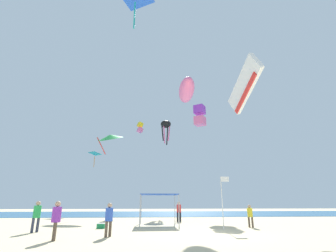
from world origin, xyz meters
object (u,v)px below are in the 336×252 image
person_far_shore (250,214)px  banner_flag (223,197)px  canopy_tent (159,196)px  cooler_box (101,226)px  kite_parafoil_white (244,87)px  person_leftmost (109,217)px  kite_diamond_teal (95,154)px  person_rightmost (56,217)px  kite_box_yellow (140,127)px  kite_box_purple (200,115)px  person_near_tent (179,210)px  person_central (37,214)px  kite_inflatable_pink (186,90)px  kite_octopus_black (166,125)px  kite_delta_green (110,137)px

person_far_shore → banner_flag: 3.21m
canopy_tent → cooler_box: size_ratio=5.44×
kite_parafoil_white → cooler_box: bearing=86.7°
person_leftmost → kite_diamond_teal: (-6.82, 26.55, 8.32)m
person_rightmost → kite_box_yellow: size_ratio=0.93×
kite_box_purple → person_near_tent: bearing=8.3°
person_leftmost → kite_diamond_teal: kite_diamond_teal is taller
person_leftmost → person_central: person_central is taller
person_central → kite_inflatable_pink: kite_inflatable_pink is taller
person_near_tent → kite_box_purple: (4.52, 9.65, 13.25)m
kite_diamond_teal → kite_parafoil_white: (17.02, -22.35, 2.00)m
person_far_shore → cooler_box: (-10.93, 0.15, -0.77)m
person_central → kite_inflatable_pink: 17.84m
person_far_shore → person_rightmost: bearing=79.8°
person_leftmost → banner_flag: bearing=-36.3°
kite_diamond_teal → person_central: bearing=135.7°
cooler_box → kite_parafoil_white: bearing=-1.8°
cooler_box → kite_octopus_black: 24.75m
person_far_shore → person_leftmost: bearing=79.5°
person_central → kite_diamond_teal: bearing=-139.3°
person_near_tent → kite_octopus_black: kite_octopus_black is taller
kite_octopus_black → kite_delta_green: 10.76m
canopy_tent → person_rightmost: bearing=-124.1°
kite_diamond_teal → kite_parafoil_white: 28.17m
person_far_shore → cooler_box: person_far_shore is taller
canopy_tent → person_leftmost: size_ratio=1.78×
canopy_tent → kite_delta_green: kite_delta_green is taller
person_rightmost → cooler_box: 5.92m
canopy_tent → kite_octopus_black: 20.98m
person_rightmost → kite_box_yellow: (2.82, 29.42, 13.58)m
person_near_tent → banner_flag: (2.15, -7.67, 1.05)m
person_central → cooler_box: 4.34m
kite_diamond_teal → kite_delta_green: 9.38m
banner_flag → kite_parafoil_white: bearing=26.3°
kite_octopus_black → kite_delta_green: bearing=-79.5°
person_leftmost → kite_octopus_black: size_ratio=0.44×
kite_box_yellow → kite_inflatable_pink: kite_box_yellow is taller
kite_octopus_black → banner_flag: bearing=-21.4°
canopy_tent → kite_parafoil_white: size_ratio=0.53×
canopy_tent → kite_delta_green: 14.92m
kite_box_yellow → kite_box_purple: size_ratio=0.64×
person_far_shore → kite_diamond_teal: kite_diamond_teal is taller
kite_octopus_black → cooler_box: bearing=-44.8°
canopy_tent → person_near_tent: (2.10, 3.55, -1.23)m
cooler_box → kite_delta_green: 16.85m
person_central → kite_inflatable_pink: (10.84, 7.11, 12.25)m
person_leftmost → cooler_box: person_leftmost is taller
canopy_tent → person_far_shore: bearing=-20.2°
canopy_tent → kite_diamond_teal: 23.10m
kite_inflatable_pink → kite_delta_green: kite_inflatable_pink is taller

